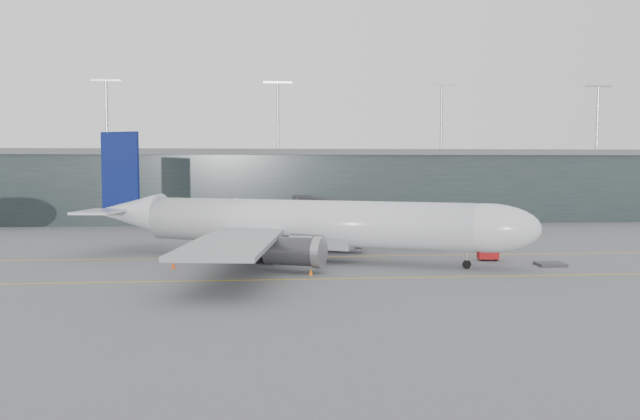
{
  "coord_description": "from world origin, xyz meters",
  "views": [
    {
      "loc": [
        2.27,
        -83.79,
        11.67
      ],
      "look_at": [
        9.29,
        -4.0,
        6.07
      ],
      "focal_mm": 35.0,
      "sensor_mm": 36.0,
      "label": 1
    }
  ],
  "objects": [
    {
      "name": "terminal",
      "position": [
        -0.0,
        58.0,
        7.62
      ],
      "size": [
        240.0,
        36.0,
        29.0
      ],
      "color": "#1F292A",
      "rests_on": "ground"
    },
    {
      "name": "gse_cart",
      "position": [
        29.84,
        -9.02,
        0.93
      ],
      "size": [
        2.62,
        1.84,
        1.68
      ],
      "rotation": [
        0.0,
        0.0,
        -0.12
      ],
      "color": "#9E0B0D",
      "rests_on": "ground"
    },
    {
      "name": "uld_c",
      "position": [
        1.23,
        10.52,
        0.85
      ],
      "size": [
        1.97,
        1.68,
        1.61
      ],
      "rotation": [
        0.0,
        0.0,
        -0.16
      ],
      "color": "#35353A",
      "rests_on": "ground"
    },
    {
      "name": "main_aircraft",
      "position": [
        6.73,
        -6.88,
        4.6
      ],
      "size": [
        55.82,
        51.46,
        16.4
      ],
      "rotation": [
        0.0,
        0.0,
        -0.41
      ],
      "color": "silver",
      "rests_on": "ground"
    },
    {
      "name": "uld_a",
      "position": [
        -5.93,
        8.89,
        0.86
      ],
      "size": [
        2.2,
        2.0,
        1.63
      ],
      "rotation": [
        0.0,
        0.0,
        0.38
      ],
      "color": "#35353A",
      "rests_on": "ground"
    },
    {
      "name": "uld_b",
      "position": [
        -2.89,
        12.42,
        1.01
      ],
      "size": [
        2.58,
        2.34,
        1.92
      ],
      "rotation": [
        0.0,
        0.0,
        -0.37
      ],
      "color": "#35353A",
      "rests_on": "ground"
    },
    {
      "name": "cone_wing_port",
      "position": [
        11.24,
        9.6,
        0.4
      ],
      "size": [
        0.5,
        0.5,
        0.8
      ],
      "primitive_type": "cone",
      "color": "orange",
      "rests_on": "ground"
    },
    {
      "name": "taxiline_a",
      "position": [
        0.0,
        -4.0,
        0.01
      ],
      "size": [
        160.0,
        0.25,
        0.02
      ],
      "primitive_type": "cube",
      "color": "gold",
      "rests_on": "ground"
    },
    {
      "name": "taxiline_b",
      "position": [
        0.0,
        -20.0,
        0.01
      ],
      "size": [
        160.0,
        0.25,
        0.02
      ],
      "primitive_type": "cube",
      "color": "gold",
      "rests_on": "ground"
    },
    {
      "name": "cone_tail",
      "position": [
        -8.31,
        -11.76,
        0.4
      ],
      "size": [
        0.5,
        0.5,
        0.8
      ],
      "primitive_type": "cone",
      "color": "#F0400D",
      "rests_on": "ground"
    },
    {
      "name": "ground",
      "position": [
        0.0,
        0.0,
        0.0
      ],
      "size": [
        320.0,
        320.0,
        0.0
      ],
      "primitive_type": "plane",
      "color": "#5A5A5F",
      "rests_on": "ground"
    },
    {
      "name": "cone_nose",
      "position": [
        31.98,
        -6.49,
        0.4
      ],
      "size": [
        0.5,
        0.5,
        0.79
      ],
      "primitive_type": "cone",
      "color": "orange",
      "rests_on": "ground"
    },
    {
      "name": "jet_bridge",
      "position": [
        17.91,
        22.4,
        4.49
      ],
      "size": [
        17.03,
        42.61,
        5.99
      ],
      "rotation": [
        0.0,
        0.0,
        0.37
      ],
      "color": "#2F2E34",
      "rests_on": "ground"
    },
    {
      "name": "taxiline_lead_main",
      "position": [
        5.0,
        20.0,
        0.01
      ],
      "size": [
        0.25,
        60.0,
        0.02
      ],
      "primitive_type": "cube",
      "color": "gold",
      "rests_on": "ground"
    },
    {
      "name": "baggage_dolly",
      "position": [
        35.69,
        -13.7,
        0.19
      ],
      "size": [
        3.21,
        2.59,
        0.32
      ],
      "primitive_type": "cube",
      "rotation": [
        0.0,
        0.0,
        -0.02
      ],
      "color": "#333337",
      "rests_on": "ground"
    },
    {
      "name": "cone_wing_stbd",
      "position": [
        7.11,
        -17.64,
        0.36
      ],
      "size": [
        0.46,
        0.46,
        0.73
      ],
      "primitive_type": "cone",
      "color": "orange",
      "rests_on": "ground"
    }
  ]
}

